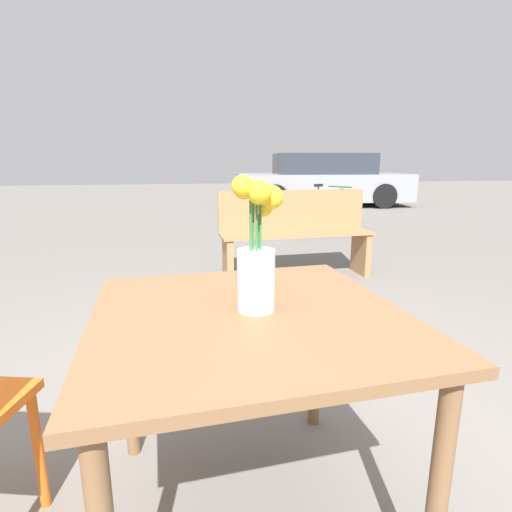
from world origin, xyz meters
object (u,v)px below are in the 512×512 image
object	(u,v)px
bench_near	(295,231)
bicycle	(324,210)
flower_vase	(257,259)
parked_car	(322,181)
table_front	(249,341)

from	to	relation	value
bench_near	bicycle	size ratio (longest dim) A/B	1.10
flower_vase	bicycle	bearing A→B (deg)	67.60
flower_vase	bench_near	distance (m)	2.84
flower_vase	parked_car	xyz separation A→B (m)	(3.44, 8.92, -0.23)
bench_near	parked_car	bearing A→B (deg)	67.87
flower_vase	parked_car	world-z (taller)	parked_car
table_front	bench_near	world-z (taller)	bench_near
bicycle	parked_car	distance (m)	4.04
flower_vase	bicycle	distance (m)	5.56
bench_near	flower_vase	bearing A→B (deg)	-108.66
table_front	bench_near	distance (m)	2.84
flower_vase	parked_car	size ratio (longest dim) A/B	0.09
bench_near	bicycle	distance (m)	2.73
bicycle	table_front	bearing A→B (deg)	-112.60
bench_near	bicycle	xyz separation A→B (m)	(1.21, 2.45, -0.10)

